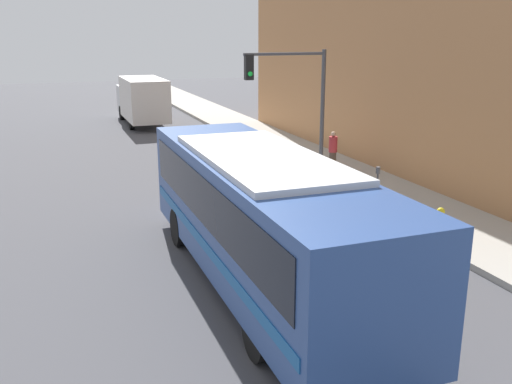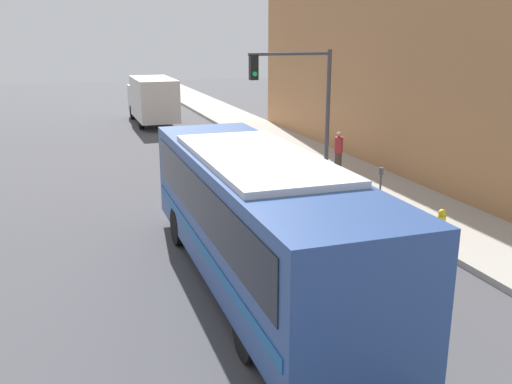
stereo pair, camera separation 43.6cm
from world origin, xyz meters
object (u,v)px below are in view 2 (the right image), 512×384
(traffic_light_pole, at_px, (300,90))
(parking_meter, at_px, (381,179))
(pedestrian_near_corner, at_px, (338,151))
(city_bus, at_px, (257,211))
(delivery_truck, at_px, (152,99))
(fire_hydrant, at_px, (441,223))

(traffic_light_pole, relative_size, parking_meter, 3.99)
(parking_meter, height_order, pedestrian_near_corner, pedestrian_near_corner)
(city_bus, relative_size, pedestrian_near_corner, 6.47)
(city_bus, bearing_deg, traffic_light_pole, 61.45)
(delivery_truck, relative_size, traffic_light_pole, 1.51)
(fire_hydrant, relative_size, pedestrian_near_corner, 0.48)
(fire_hydrant, distance_m, traffic_light_pole, 8.15)
(delivery_truck, height_order, parking_meter, delivery_truck)
(delivery_truck, bearing_deg, traffic_light_pole, -78.51)
(traffic_light_pole, xyz_separation_m, pedestrian_near_corner, (1.79, 0.16, -2.49))
(traffic_light_pole, distance_m, pedestrian_near_corner, 3.07)
(fire_hydrant, bearing_deg, parking_meter, 90.00)
(city_bus, bearing_deg, delivery_truck, 86.34)
(traffic_light_pole, height_order, parking_meter, traffic_light_pole)
(city_bus, distance_m, parking_meter, 7.11)
(city_bus, height_order, traffic_light_pole, traffic_light_pole)
(pedestrian_near_corner, bearing_deg, delivery_truck, 107.78)
(delivery_truck, distance_m, fire_hydrant, 23.60)
(city_bus, bearing_deg, pedestrian_near_corner, 53.48)
(fire_hydrant, xyz_separation_m, pedestrian_near_corner, (0.75, 7.70, 0.41))
(city_bus, height_order, pedestrian_near_corner, city_bus)
(traffic_light_pole, xyz_separation_m, parking_meter, (1.04, -4.34, -2.47))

